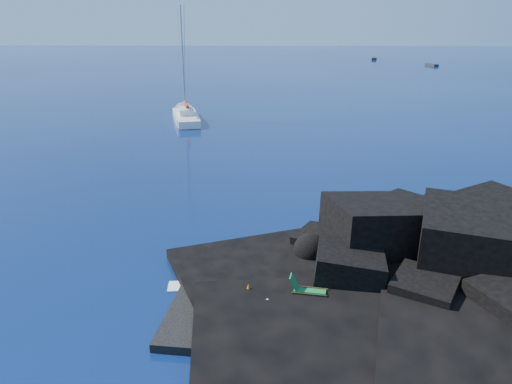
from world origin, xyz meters
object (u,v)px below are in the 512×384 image
sailboat (186,121)px  marker_cone (248,289)px  distant_boat_b (432,66)px  deck_chair (310,287)px  sunbather (257,303)px  distant_boat_a (374,60)px

sailboat → marker_cone: sailboat is taller
sailboat → distant_boat_b: size_ratio=3.23×
deck_chair → marker_cone: bearing=-175.3°
sailboat → marker_cone: 40.44m
marker_cone → distant_boat_b: 117.37m
marker_cone → distant_boat_b: marker_cone is taller
distant_boat_b → sunbather: bearing=-127.8°
sailboat → deck_chair: (11.42, -39.69, 0.88)m
deck_chair → sunbather: size_ratio=0.84×
sailboat → sunbather: (9.17, -40.48, 0.53)m
distant_boat_b → sailboat: bearing=-143.1°
marker_cone → distant_boat_b: size_ratio=0.12×
sunbather → distant_boat_a: bearing=56.0°
sunbather → distant_boat_a: sunbather is taller
sunbather → distant_boat_b: bearing=48.9°
sunbather → distant_boat_a: 133.50m
deck_chair → marker_cone: 2.66m
sunbather → distant_boat_a: size_ratio=0.41×
sailboat → deck_chair: sailboat is taller
distant_boat_a → marker_cone: bearing=-91.9°
sailboat → sunbather: 41.51m
deck_chair → marker_cone: deck_chair is taller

